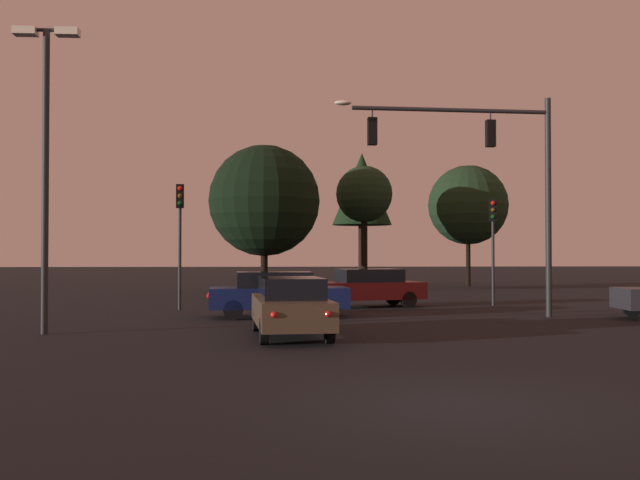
% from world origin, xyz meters
% --- Properties ---
extents(ground_plane, '(168.00, 168.00, 0.00)m').
position_xyz_m(ground_plane, '(0.00, 24.50, 0.00)').
color(ground_plane, black).
rests_on(ground_plane, ground).
extents(traffic_signal_mast_arm, '(7.36, 0.64, 7.38)m').
position_xyz_m(traffic_signal_mast_arm, '(4.51, 13.36, 5.17)').
color(traffic_signal_mast_arm, '#232326').
rests_on(traffic_signal_mast_arm, ground).
extents(traffic_light_corner_left, '(0.33, 0.37, 4.76)m').
position_xyz_m(traffic_light_corner_left, '(-6.21, 17.29, 3.35)').
color(traffic_light_corner_left, '#232326').
rests_on(traffic_light_corner_left, ground).
extents(traffic_light_corner_right, '(0.35, 0.38, 4.37)m').
position_xyz_m(traffic_light_corner_right, '(6.32, 18.72, 3.09)').
color(traffic_light_corner_right, '#232326').
rests_on(traffic_light_corner_right, ground).
extents(car_nearside_lane, '(2.11, 4.69, 1.52)m').
position_xyz_m(car_nearside_lane, '(-2.21, 8.27, 0.80)').
color(car_nearside_lane, '#473828').
rests_on(car_nearside_lane, ground).
extents(car_crossing_left, '(4.75, 2.15, 1.52)m').
position_xyz_m(car_crossing_left, '(-2.52, 13.95, 0.80)').
color(car_crossing_left, '#0F1947').
rests_on(car_crossing_left, ground).
extents(car_far_lane, '(4.86, 2.77, 1.52)m').
position_xyz_m(car_far_lane, '(1.05, 18.26, 0.80)').
color(car_far_lane, '#4C0F0F').
rests_on(car_far_lane, ground).
extents(parking_lot_lamp_post, '(1.70, 0.36, 8.13)m').
position_xyz_m(parking_lot_lamp_post, '(-8.68, 9.32, 5.14)').
color(parking_lot_lamp_post, '#232326').
rests_on(parking_lot_lamp_post, ground).
extents(tree_behind_sign, '(5.26, 5.26, 8.00)m').
position_xyz_m(tree_behind_sign, '(10.16, 36.39, 5.36)').
color(tree_behind_sign, black).
rests_on(tree_behind_sign, ground).
extents(tree_left_far, '(5.95, 5.95, 7.95)m').
position_xyz_m(tree_left_far, '(-3.18, 28.15, 4.97)').
color(tree_left_far, black).
rests_on(tree_left_far, ground).
extents(tree_center_horizon, '(4.00, 4.00, 8.91)m').
position_xyz_m(tree_center_horizon, '(3.21, 37.46, 6.43)').
color(tree_center_horizon, black).
rests_on(tree_center_horizon, ground).
extents(tree_right_cluster, '(3.34, 3.34, 7.33)m').
position_xyz_m(tree_right_cluster, '(2.65, 31.76, 5.60)').
color(tree_right_cluster, black).
rests_on(tree_right_cluster, ground).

